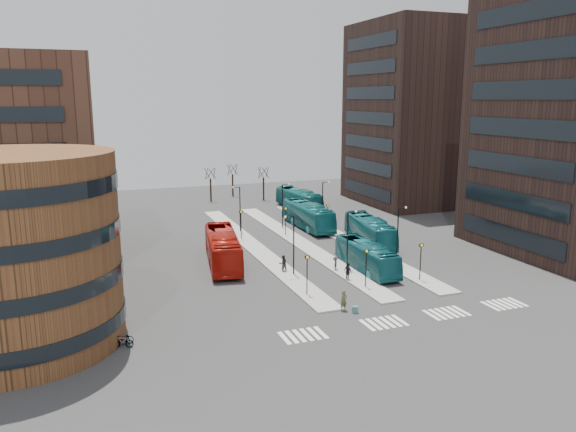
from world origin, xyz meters
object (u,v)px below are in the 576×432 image
object	(u,v)px
teal_bus_c	(370,231)
commuter_a	(283,264)
teal_bus_b	(308,215)
bicycle_mid	(123,342)
suitcase	(355,310)
commuter_c	(335,264)
bicycle_far	(122,338)
red_bus	(223,248)
teal_bus_d	(299,199)
bicycle_near	(123,342)
commuter_b	(348,272)
teal_bus_a	(367,256)
traveller	(344,300)

from	to	relation	value
teal_bus_c	commuter_a	xyz separation A→B (m)	(-14.00, -7.23, -0.74)
teal_bus_b	bicycle_mid	size ratio (longest dim) A/B	8.19
suitcase	commuter_c	distance (m)	11.85
teal_bus_c	bicycle_far	distance (m)	36.58
red_bus	commuter_c	distance (m)	12.21
teal_bus_d	suitcase	bearing A→B (deg)	-111.10
commuter_c	bicycle_mid	xyz separation A→B (m)	(-22.24, -11.52, -0.26)
red_bus	bicycle_near	xyz separation A→B (m)	(-11.80, -17.63, -1.41)
red_bus	commuter_b	world-z (taller)	red_bus
teal_bus_b	bicycle_far	world-z (taller)	teal_bus_b
red_bus	teal_bus_a	size ratio (longest dim) A/B	1.22
teal_bus_c	bicycle_near	bearing A→B (deg)	-138.85
teal_bus_a	teal_bus_d	world-z (taller)	teal_bus_d
traveller	commuter_a	world-z (taller)	commuter_a
teal_bus_a	teal_bus_b	xyz separation A→B (m)	(1.75, 20.28, 0.27)
teal_bus_d	bicycle_mid	size ratio (longest dim) A/B	7.69
commuter_c	bicycle_near	size ratio (longest dim) A/B	0.93
teal_bus_a	bicycle_far	bearing A→B (deg)	-157.46
teal_bus_d	bicycle_near	xyz separation A→B (m)	(-30.75, -43.40, -1.24)
teal_bus_d	bicycle_far	distance (m)	52.72
teal_bus_a	commuter_a	xyz separation A→B (m)	(-8.41, 2.37, -0.58)
commuter_a	teal_bus_a	bearing A→B (deg)	163.99
teal_bus_d	commuter_c	distance (m)	33.13
teal_bus_c	bicycle_near	size ratio (longest dim) A/B	7.56
commuter_b	bicycle_near	world-z (taller)	commuter_b
commuter_b	bicycle_mid	size ratio (longest dim) A/B	1.19
teal_bus_a	teal_bus_b	bearing A→B (deg)	86.44
teal_bus_b	teal_bus_d	world-z (taller)	teal_bus_b
commuter_a	bicycle_mid	size ratio (longest dim) A/B	1.18
teal_bus_b	bicycle_near	size ratio (longest dim) A/B	8.05
commuter_b	bicycle_far	distance (m)	23.22
teal_bus_b	commuter_b	size ratio (longest dim) A/B	6.86
bicycle_mid	teal_bus_a	bearing A→B (deg)	-50.45
teal_bus_d	red_bus	bearing A→B (deg)	-132.01
red_bus	teal_bus_a	bearing A→B (deg)	-18.79
traveller	bicycle_far	world-z (taller)	traveller
suitcase	red_bus	xyz separation A→B (m)	(-7.00, 17.57, 1.53)
teal_bus_b	commuter_b	xyz separation A→B (m)	(-5.11, -22.76, -0.84)
suitcase	red_bus	world-z (taller)	red_bus
commuter_b	commuter_c	distance (m)	3.46
commuter_c	bicycle_far	distance (m)	24.73
teal_bus_a	commuter_b	size ratio (longest dim) A/B	5.82
teal_bus_d	commuter_c	xyz separation A→B (m)	(-8.51, -32.00, -0.92)
teal_bus_a	teal_bus_c	distance (m)	11.11
red_bus	commuter_a	bearing A→B (deg)	-33.95
commuter_a	bicycle_far	bearing A→B (deg)	35.41
teal_bus_c	teal_bus_d	distance (m)	23.38
suitcase	commuter_a	world-z (taller)	commuter_a
suitcase	teal_bus_d	size ratio (longest dim) A/B	0.05
teal_bus_c	commuter_c	size ratio (longest dim) A/B	8.16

